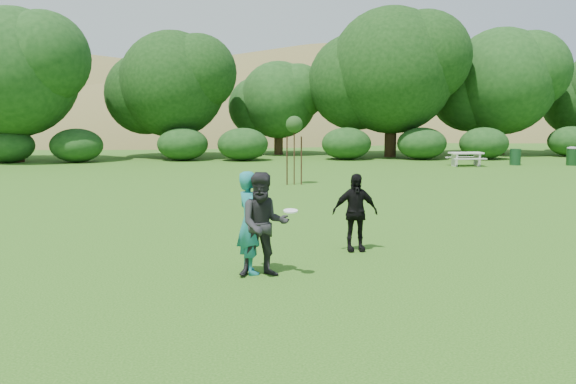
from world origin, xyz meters
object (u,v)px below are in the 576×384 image
player_teal (250,222)px  trash_can_near (515,157)px  trash_can_lidded (572,156)px  sapling (294,126)px  player_black (355,212)px  picnic_table (466,157)px  player_grey (264,225)px

player_teal → trash_can_near: 27.19m
player_teal → trash_can_lidded: 28.68m
sapling → player_black: bearing=-91.8°
trash_can_lidded → sapling: bearing=-157.2°
player_black → picnic_table: size_ratio=0.97×
player_grey → sapling: 14.73m
player_teal → trash_can_near: bearing=-53.2°
player_grey → player_teal: bearing=128.5°
player_grey → trash_can_near: player_grey is taller
player_teal → sapling: 14.50m
trash_can_near → picnic_table: size_ratio=0.50×
player_grey → sapling: (2.60, 14.43, 1.43)m
player_black → trash_can_near: 24.43m
player_teal → player_black: player_teal is taller
player_grey → trash_can_lidded: bearing=45.6°
sapling → picnic_table: 12.94m
player_black → trash_can_near: player_black is taller
player_black → trash_can_lidded: size_ratio=1.66×
sapling → picnic_table: size_ratio=1.58×
player_teal → player_black: bearing=-72.5°
player_teal → trash_can_lidded: bearing=-58.8°
trash_can_near → sapling: size_ratio=0.32×
sapling → player_grey: bearing=-100.2°
player_grey → trash_can_lidded: size_ratio=1.89×
player_teal → player_grey: (0.24, -0.28, 0.00)m
player_teal → player_grey: 0.37m
player_grey → trash_can_near: (16.14, 21.97, -0.54)m
player_teal → player_black: 2.95m
trash_can_lidded → trash_can_near: bearing=169.0°
player_grey → trash_can_lidded: (19.18, 21.38, -0.45)m
player_teal → player_black: (2.45, 1.63, -0.12)m
player_black → trash_can_near: size_ratio=1.93×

